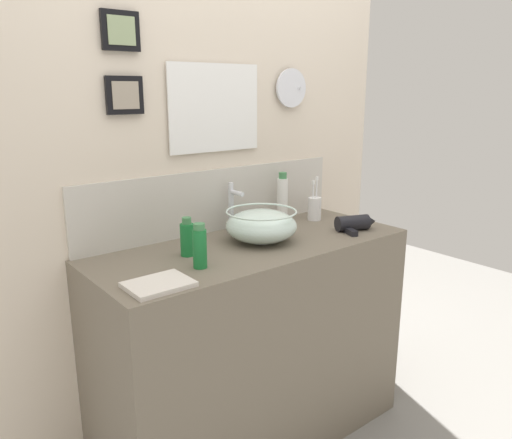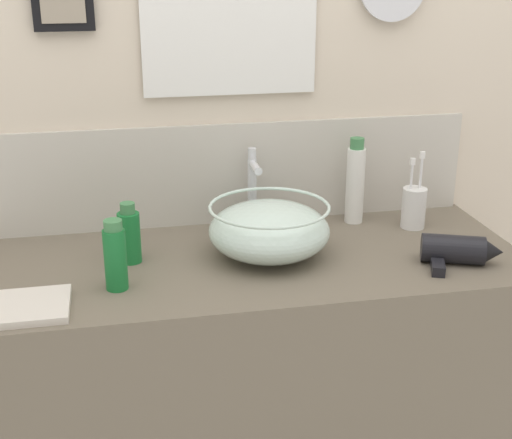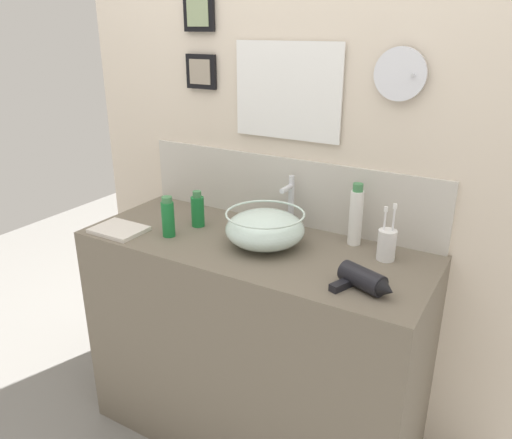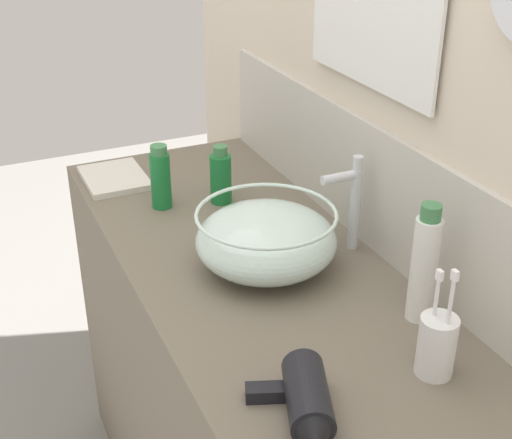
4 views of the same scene
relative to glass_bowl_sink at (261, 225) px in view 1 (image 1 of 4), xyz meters
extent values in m
plane|color=gray|center=(-0.05, -0.01, -0.98)|extent=(6.00, 6.00, 0.00)
cube|color=#6B6051|center=(-0.05, -0.01, -0.52)|extent=(1.34, 0.54, 0.91)
cube|color=beige|center=(-0.05, 0.29, 0.26)|extent=(1.97, 0.06, 2.49)
cube|color=beige|center=(-0.05, 0.25, 0.07)|extent=(1.31, 0.02, 0.27)
cube|color=white|center=(-0.05, 0.26, 0.46)|extent=(0.38, 0.01, 0.30)
cube|color=white|center=(-0.05, 0.25, 0.46)|extent=(0.44, 0.01, 0.36)
cylinder|color=silver|center=(0.37, 0.24, 0.55)|extent=(0.18, 0.01, 0.18)
cylinder|color=silver|center=(0.42, 0.26, 0.55)|extent=(0.01, 0.06, 0.01)
cube|color=black|center=(-0.45, 0.25, 0.74)|extent=(0.14, 0.02, 0.14)
cube|color=gray|center=(-0.45, 0.24, 0.74)|extent=(0.10, 0.01, 0.10)
cube|color=black|center=(-0.45, 0.25, 0.52)|extent=(0.14, 0.02, 0.14)
cube|color=gray|center=(-0.45, 0.24, 0.52)|extent=(0.10, 0.01, 0.10)
ellipsoid|color=silver|center=(0.00, 0.00, 0.00)|extent=(0.29, 0.29, 0.13)
torus|color=silver|center=(0.00, 0.00, 0.06)|extent=(0.29, 0.29, 0.01)
torus|color=#B2B7BC|center=(0.00, 0.00, -0.06)|extent=(0.11, 0.11, 0.01)
cylinder|color=silver|center=(0.00, 0.21, 0.02)|extent=(0.02, 0.02, 0.19)
cylinder|color=silver|center=(0.00, 0.17, 0.11)|extent=(0.02, 0.08, 0.02)
cylinder|color=silver|center=(0.00, 0.21, 0.13)|extent=(0.02, 0.02, 0.03)
cylinder|color=black|center=(0.42, -0.13, -0.03)|extent=(0.16, 0.12, 0.07)
cone|color=black|center=(0.51, -0.16, -0.03)|extent=(0.06, 0.07, 0.06)
cube|color=black|center=(0.37, -0.16, -0.06)|extent=(0.06, 0.09, 0.02)
cylinder|color=white|center=(0.42, 0.11, -0.01)|extent=(0.06, 0.06, 0.11)
cylinder|color=white|center=(0.44, 0.12, 0.03)|extent=(0.01, 0.01, 0.19)
cube|color=white|center=(0.44, 0.12, 0.13)|extent=(0.01, 0.01, 0.02)
cylinder|color=white|center=(0.41, 0.11, 0.02)|extent=(0.01, 0.01, 0.17)
cube|color=white|center=(0.41, 0.11, 0.12)|extent=(0.01, 0.01, 0.02)
cylinder|color=white|center=(0.28, 0.19, 0.03)|extent=(0.05, 0.05, 0.21)
cylinder|color=#3F7F4C|center=(0.28, 0.19, 0.15)|extent=(0.04, 0.04, 0.03)
cylinder|color=#197233|center=(-0.33, 0.03, -0.01)|extent=(0.05, 0.05, 0.12)
cylinder|color=#3F7F4C|center=(-0.33, 0.03, 0.07)|extent=(0.03, 0.03, 0.03)
cylinder|color=#197233|center=(-0.37, -0.11, 0.00)|extent=(0.05, 0.05, 0.14)
cylinder|color=#3F7F4C|center=(-0.37, -0.11, 0.08)|extent=(0.04, 0.04, 0.02)
cube|color=silver|center=(-0.57, -0.18, -0.06)|extent=(0.20, 0.16, 0.02)
camera|label=1|loc=(-1.25, -1.53, 0.54)|focal=35.00mm
camera|label=2|loc=(-0.35, -1.56, 0.63)|focal=50.00mm
camera|label=3|loc=(0.83, -1.48, 0.70)|focal=35.00mm
camera|label=4|loc=(1.16, -0.55, 0.72)|focal=50.00mm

